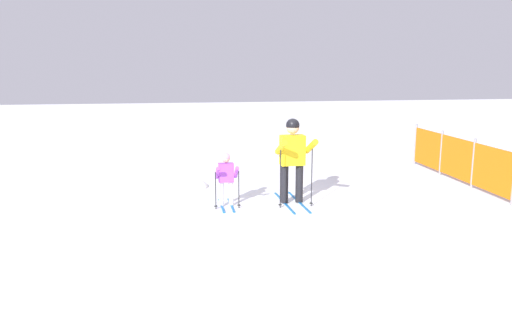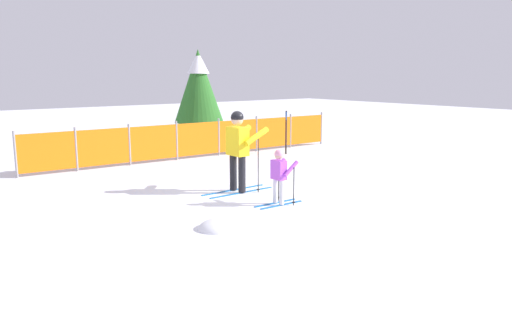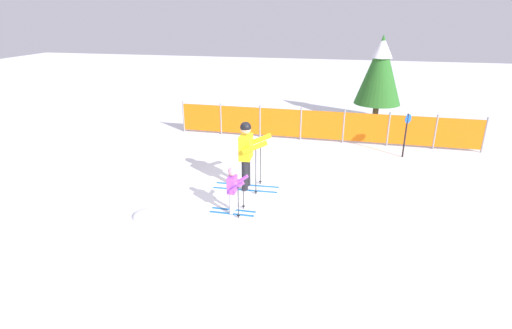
% 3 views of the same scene
% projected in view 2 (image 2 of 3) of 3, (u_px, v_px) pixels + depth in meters
% --- Properties ---
extents(ground_plane, '(60.00, 60.00, 0.00)m').
position_uv_depth(ground_plane, '(249.00, 190.00, 11.00)').
color(ground_plane, white).
extents(skier_adult, '(1.67, 0.75, 1.76)m').
position_uv_depth(skier_adult, '(239.00, 144.00, 10.72)').
color(skier_adult, '#1966B2').
rests_on(skier_adult, ground_plane).
extents(skier_child, '(1.03, 0.53, 1.09)m').
position_uv_depth(skier_child, '(279.00, 173.00, 9.73)').
color(skier_child, '#1966B2').
rests_on(skier_child, ground_plane).
extents(safety_fence, '(10.33, 0.26, 1.17)m').
position_uv_depth(safety_fence, '(198.00, 139.00, 15.20)').
color(safety_fence, gray).
rests_on(safety_fence, ground_plane).
extents(conifer_far, '(1.85, 1.85, 3.44)m').
position_uv_depth(conifer_far, '(198.00, 85.00, 18.69)').
color(conifer_far, '#4C3823').
rests_on(conifer_far, ground_plane).
extents(trail_marker, '(0.21, 0.22, 1.38)m').
position_uv_depth(trail_marker, '(286.00, 127.00, 15.87)').
color(trail_marker, black).
rests_on(trail_marker, ground_plane).
extents(snow_mound, '(0.81, 0.69, 0.33)m').
position_uv_depth(snow_mound, '(221.00, 228.00, 8.33)').
color(snow_mound, white).
rests_on(snow_mound, ground_plane).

